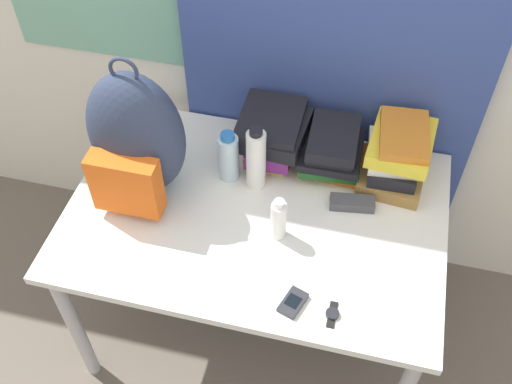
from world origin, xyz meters
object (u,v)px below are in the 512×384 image
object	(u,v)px
book_stack_right	(397,155)
cell_phone	(293,303)
wristwatch	(332,314)
sunscreen_bottle	(278,219)
book_stack_left	(273,134)
book_stack_center	(333,150)
sports_bottle	(256,159)
water_bottle	(228,157)
backpack	(136,139)
sunglasses_case	(352,203)

from	to	relation	value
book_stack_right	cell_phone	world-z (taller)	book_stack_right
wristwatch	sunscreen_bottle	bearing A→B (deg)	130.94
book_stack_left	book_stack_center	xyz separation A→B (m)	(0.22, -0.00, -0.02)
sports_bottle	wristwatch	world-z (taller)	sports_bottle
book_stack_right	sports_bottle	world-z (taller)	sports_bottle
water_bottle	sports_bottle	world-z (taller)	sports_bottle
water_bottle	backpack	bearing A→B (deg)	-155.38
book_stack_center	sunglasses_case	xyz separation A→B (m)	(0.10, -0.18, -0.06)
book_stack_center	water_bottle	world-z (taller)	water_bottle
wristwatch	backpack	bearing A→B (deg)	154.28
book_stack_left	cell_phone	distance (m)	0.64
backpack	water_bottle	bearing A→B (deg)	24.62
sunglasses_case	wristwatch	xyz separation A→B (m)	(0.00, -0.43, -0.01)
book_stack_right	sunscreen_bottle	xyz separation A→B (m)	(-0.34, -0.36, -0.02)
backpack	sports_bottle	xyz separation A→B (m)	(0.37, 0.11, -0.11)
wristwatch	water_bottle	bearing A→B (deg)	133.48
book_stack_center	sunglasses_case	world-z (taller)	book_stack_center
backpack	sunglasses_case	distance (m)	0.75
water_bottle	sports_bottle	xyz separation A→B (m)	(0.10, -0.02, 0.03)
sports_bottle	sunscreen_bottle	world-z (taller)	sports_bottle
backpack	sports_bottle	size ratio (longest dim) A/B	2.08
water_bottle	sunscreen_bottle	distance (m)	0.31
book_stack_left	backpack	bearing A→B (deg)	-145.95
sunscreen_bottle	wristwatch	world-z (taller)	sunscreen_bottle
book_stack_center	water_bottle	bearing A→B (deg)	-157.73
book_stack_right	cell_phone	size ratio (longest dim) A/B	2.70
water_bottle	book_stack_center	bearing A→B (deg)	22.27
backpack	book_stack_left	world-z (taller)	backpack
backpack	cell_phone	distance (m)	0.72
book_stack_left	water_bottle	distance (m)	0.19
book_stack_left	sunscreen_bottle	xyz separation A→B (m)	(0.10, -0.36, -0.02)
cell_phone	wristwatch	xyz separation A→B (m)	(0.12, -0.01, -0.00)
sunglasses_case	book_stack_left	bearing A→B (deg)	150.33
book_stack_left	sunscreen_bottle	world-z (taller)	book_stack_left
book_stack_left	book_stack_right	bearing A→B (deg)	-0.08
book_stack_center	wristwatch	bearing A→B (deg)	-80.50
book_stack_left	wristwatch	world-z (taller)	book_stack_left
sports_bottle	sunglasses_case	size ratio (longest dim) A/B	1.66
water_bottle	wristwatch	bearing A→B (deg)	-46.52
cell_phone	book_stack_right	bearing A→B (deg)	68.35
backpack	book_stack_right	distance (m)	0.88
sports_bottle	sunglasses_case	xyz separation A→B (m)	(0.34, -0.02, -0.11)
book_stack_left	sports_bottle	bearing A→B (deg)	-98.05
book_stack_left	water_bottle	xyz separation A→B (m)	(-0.12, -0.14, -0.00)
book_stack_right	sunscreen_bottle	world-z (taller)	book_stack_right
water_bottle	sunscreen_bottle	size ratio (longest dim) A/B	1.22
book_stack_center	sports_bottle	world-z (taller)	sports_bottle
sports_bottle	sunscreen_bottle	xyz separation A→B (m)	(0.12, -0.20, -0.05)
book_stack_center	book_stack_right	distance (m)	0.22
sunscreen_bottle	wristwatch	bearing A→B (deg)	-49.06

